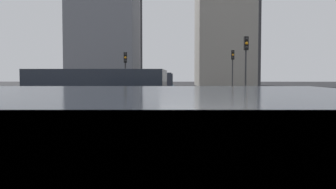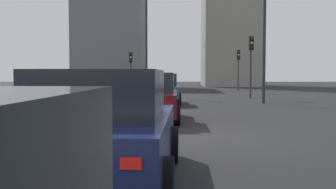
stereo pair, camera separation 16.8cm
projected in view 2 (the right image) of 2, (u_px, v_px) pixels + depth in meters
The scene contains 11 objects.
ground_plane at pixel (209, 139), 9.89m from camera, with size 160.00×160.00×0.20m, color black.
car_teal_right_lead at pixel (162, 90), 20.38m from camera, with size 4.39×2.09×1.62m.
car_maroon_right_second at pixel (151, 98), 12.93m from camera, with size 4.24×2.04×1.62m.
car_navy_right_third at pixel (104, 129), 5.49m from camera, with size 4.05×2.11×1.61m.
traffic_light_near_left at pixel (238, 62), 36.64m from camera, with size 0.32×0.29×3.93m.
traffic_light_near_right at pixel (131, 64), 33.10m from camera, with size 0.33×0.30×3.50m.
traffic_light_far_left at pixel (251, 54), 25.24m from camera, with size 0.33×0.30×4.09m.
street_lamp_kerbside at pixel (265, 15), 20.65m from camera, with size 0.56×0.36×8.21m.
street_lamp_far at pixel (146, 37), 29.13m from camera, with size 0.56×0.36×7.61m.
building_facade_left at pixel (230, 24), 54.62m from camera, with size 12.66×7.54×17.56m, color gray.
building_facade_center at pixel (111, 35), 50.19m from camera, with size 10.25×8.20×13.47m, color slate.
Camera 2 is at (-9.85, 0.68, 1.54)m, focal length 41.04 mm.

